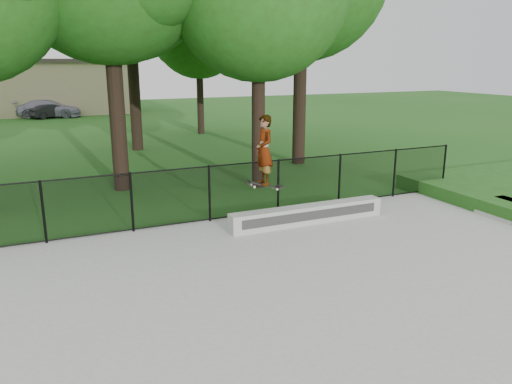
# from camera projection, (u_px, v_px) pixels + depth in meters

# --- Properties ---
(ground) EXTENTS (100.00, 100.00, 0.00)m
(ground) POSITION_uv_depth(u_px,v_px,m) (331.00, 329.00, 7.96)
(ground) COLOR #1F5919
(ground) RESTS_ON ground
(concrete_slab) EXTENTS (14.00, 12.00, 0.06)m
(concrete_slab) POSITION_uv_depth(u_px,v_px,m) (331.00, 328.00, 7.95)
(concrete_slab) COLOR #A1A19C
(concrete_slab) RESTS_ON ground
(grind_ledge) EXTENTS (4.31, 0.40, 0.47)m
(grind_ledge) POSITION_uv_depth(u_px,v_px,m) (308.00, 214.00, 12.92)
(grind_ledge) COLOR #A8A7A3
(grind_ledge) RESTS_ON concrete_slab
(car_b) EXTENTS (3.06, 2.12, 1.04)m
(car_b) POSITION_uv_depth(u_px,v_px,m) (52.00, 111.00, 37.16)
(car_b) COLOR black
(car_b) RESTS_ON ground
(car_c) EXTENTS (4.58, 3.09, 1.33)m
(car_c) POSITION_uv_depth(u_px,v_px,m) (49.00, 109.00, 37.47)
(car_c) COLOR #9B9BAF
(car_c) RESTS_ON ground
(skater_airborne) EXTENTS (0.81, 0.61, 1.87)m
(skater_airborne) POSITION_uv_depth(u_px,v_px,m) (264.00, 151.00, 11.83)
(skater_airborne) COLOR black
(skater_airborne) RESTS_ON ground
(chainlink_fence) EXTENTS (16.06, 0.06, 1.50)m
(chainlink_fence) POSITION_uv_depth(u_px,v_px,m) (209.00, 193.00, 12.96)
(chainlink_fence) COLOR black
(chainlink_fence) RESTS_ON concrete_slab
(concrete_steps) EXTENTS (1.07, 1.20, 0.45)m
(concrete_steps) POSITION_uv_depth(u_px,v_px,m) (509.00, 212.00, 13.56)
(concrete_steps) COLOR #A1A19C
(concrete_steps) RESTS_ON ground
(distant_building) EXTENTS (12.40, 6.40, 4.30)m
(distant_building) POSITION_uv_depth(u_px,v_px,m) (56.00, 86.00, 40.15)
(distant_building) COLOR tan
(distant_building) RESTS_ON ground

